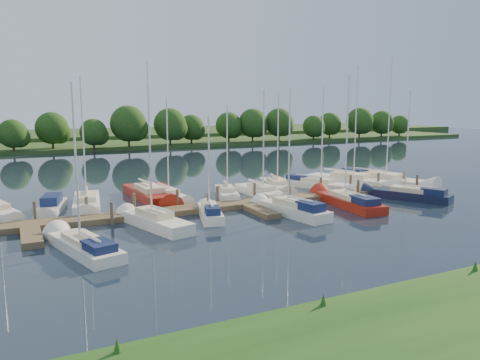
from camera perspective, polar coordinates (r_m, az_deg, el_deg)
name	(u,v)px	position (r m, az deg, el deg)	size (l,w,h in m)	color
ground	(297,229)	(31.53, 6.98, -5.98)	(260.00, 260.00, 0.00)	#1B2736
dock	(247,205)	(37.63, 0.88, -3.13)	(40.00, 6.00, 0.40)	#4C3E2B
mooring_pilings	(241,198)	(38.53, 0.11, -2.23)	(38.24, 2.84, 2.00)	#473D33
far_shore	(99,143)	(102.11, -16.77, 4.29)	(180.00, 30.00, 0.60)	#28441A
distant_hill	(82,135)	(126.75, -18.69, 5.24)	(220.00, 40.00, 1.40)	#325223
treeline	(128,128)	(89.84, -13.45, 6.21)	(146.28, 9.63, 8.02)	#38281C
motorboat	(52,207)	(39.15, -21.99, -3.11)	(2.70, 5.56, 1.58)	white
sailboat_n_2	(87,204)	(39.71, -18.18, -2.83)	(3.08, 8.57, 10.77)	white
sailboat_n_3	(150,196)	(41.73, -10.90, -1.96)	(2.78, 9.65, 12.24)	maroon
sailboat_n_4	(167,196)	(41.47, -8.89, -1.92)	(2.33, 7.14, 9.10)	white
sailboat_n_5	(227,194)	(41.97, -1.59, -1.75)	(3.14, 6.62, 8.52)	white
sailboat_n_6	(262,193)	(42.44, 2.67, -1.63)	(1.98, 7.69, 9.84)	white
sailboat_n_7	(277,187)	(45.95, 4.49, -0.82)	(3.44, 7.62, 9.69)	white
sailboat_n_8	(317,185)	(47.29, 9.42, -0.59)	(4.82, 8.07, 10.43)	white
sailboat_n_9	(351,182)	(49.82, 13.38, -0.26)	(5.53, 9.65, 12.50)	white
sailboat_n_10	(382,181)	(51.14, 16.88, -0.11)	(5.47, 10.85, 13.70)	white
sailboat_s_0	(83,247)	(28.00, -18.58, -7.69)	(3.43, 7.78, 9.75)	white
sailboat_s_1	(154,223)	(32.28, -10.39, -5.18)	(3.42, 7.59, 9.88)	white
sailboat_s_2	(210,213)	(34.40, -3.68, -4.10)	(2.74, 5.95, 7.80)	white
sailboat_s_3	(292,211)	(35.35, 6.37, -3.74)	(2.69, 7.67, 9.91)	white
sailboat_s_4	(347,202)	(39.33, 12.97, -2.64)	(2.84, 8.77, 11.03)	maroon
sailboat_s_5	(409,196)	(43.66, 19.92, -1.80)	(4.57, 7.45, 9.83)	#0F1A34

